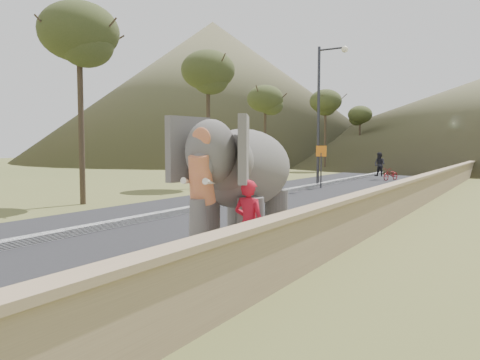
# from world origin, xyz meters

# --- Properties ---
(ground) EXTENTS (160.00, 160.00, 0.00)m
(ground) POSITION_xyz_m (0.00, 0.00, 0.00)
(ground) COLOR olive
(ground) RESTS_ON ground
(road) EXTENTS (7.00, 120.00, 0.03)m
(road) POSITION_xyz_m (-5.00, 10.00, 0.01)
(road) COLOR black
(road) RESTS_ON ground
(median) EXTENTS (0.35, 120.00, 0.22)m
(median) POSITION_xyz_m (-5.00, 10.00, 0.11)
(median) COLOR black
(median) RESTS_ON ground
(walkway) EXTENTS (3.00, 120.00, 0.15)m
(walkway) POSITION_xyz_m (0.00, 10.00, 0.07)
(walkway) COLOR #9E9687
(walkway) RESTS_ON ground
(parapet) EXTENTS (0.30, 120.00, 1.10)m
(parapet) POSITION_xyz_m (1.65, 10.00, 0.55)
(parapet) COLOR tan
(parapet) RESTS_ON ground
(lamppost) EXTENTS (1.76, 0.36, 8.00)m
(lamppost) POSITION_xyz_m (-4.69, 17.96, 4.87)
(lamppost) COLOR #323137
(lamppost) RESTS_ON ground
(signboard) EXTENTS (0.60, 0.08, 2.40)m
(signboard) POSITION_xyz_m (-4.50, 17.20, 1.64)
(signboard) COLOR #2D2D33
(signboard) RESTS_ON ground
(hill_left) EXTENTS (60.00, 60.00, 22.00)m
(hill_left) POSITION_xyz_m (-38.00, 55.00, 11.00)
(hill_left) COLOR brown
(hill_left) RESTS_ON ground
(elephant_and_man) EXTENTS (2.53, 4.08, 2.77)m
(elephant_and_man) POSITION_xyz_m (0.02, 1.29, 1.52)
(elephant_and_man) COLOR #68635E
(elephant_and_man) RESTS_ON ground
(motorcyclist) EXTENTS (1.80, 1.71, 1.94)m
(motorcyclist) POSITION_xyz_m (-3.06, 25.39, 0.78)
(motorcyclist) COLOR maroon
(motorcyclist) RESTS_ON ground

